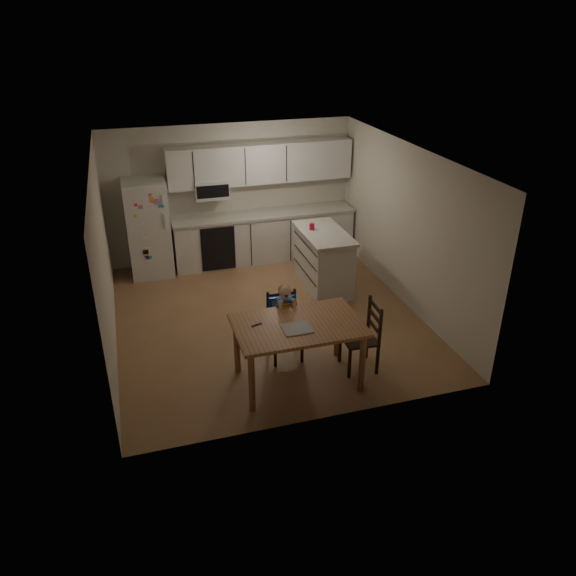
% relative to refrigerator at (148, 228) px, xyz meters
% --- Properties ---
extents(room, '(4.52, 5.01, 2.51)m').
position_rel_refrigerator_xyz_m(room, '(1.55, -1.67, 0.40)').
color(room, olive).
rests_on(room, ground).
extents(refrigerator, '(0.72, 0.70, 1.70)m').
position_rel_refrigerator_xyz_m(refrigerator, '(0.00, 0.00, 0.00)').
color(refrigerator, silver).
rests_on(refrigerator, ground).
extents(kitchen_run, '(3.37, 0.62, 2.15)m').
position_rel_refrigerator_xyz_m(kitchen_run, '(2.05, 0.09, 0.03)').
color(kitchen_run, silver).
rests_on(kitchen_run, ground).
extents(kitchen_island, '(0.70, 1.34, 0.99)m').
position_rel_refrigerator_xyz_m(kitchen_island, '(2.73, -1.40, -0.35)').
color(kitchen_island, silver).
rests_on(kitchen_island, ground).
extents(red_cup, '(0.09, 0.09, 0.11)m').
position_rel_refrigerator_xyz_m(red_cup, '(2.58, -1.23, 0.20)').
color(red_cup, red).
rests_on(red_cup, kitchen_island).
extents(dining_table, '(1.56, 1.00, 0.84)m').
position_rel_refrigerator_xyz_m(dining_table, '(1.50, -3.86, -0.13)').
color(dining_table, brown).
rests_on(dining_table, ground).
extents(napkin, '(0.34, 0.30, 0.01)m').
position_rel_refrigerator_xyz_m(napkin, '(1.45, -3.98, -0.01)').
color(napkin, '#B9B9BE').
rests_on(napkin, dining_table).
extents(toddler_spoon, '(0.12, 0.06, 0.02)m').
position_rel_refrigerator_xyz_m(toddler_spoon, '(1.00, -3.75, -0.01)').
color(toddler_spoon, '#1B49B2').
rests_on(toddler_spoon, dining_table).
extents(chair_booster, '(0.42, 0.42, 1.09)m').
position_rel_refrigerator_xyz_m(chair_booster, '(1.50, -3.25, -0.19)').
color(chair_booster, black).
rests_on(chair_booster, ground).
extents(chair_side, '(0.44, 0.44, 0.95)m').
position_rel_refrigerator_xyz_m(chair_side, '(2.45, -3.82, -0.31)').
color(chair_side, black).
rests_on(chair_side, ground).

